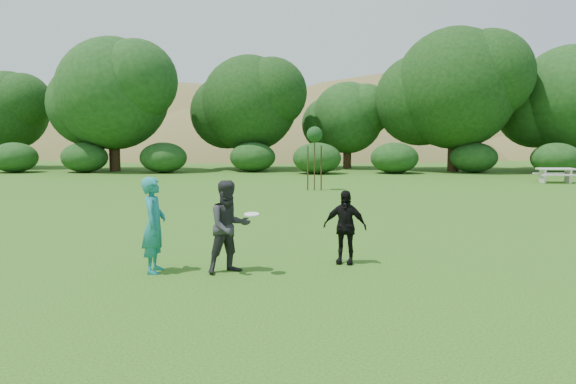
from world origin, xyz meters
The scene contains 9 objects.
ground centered at (0.00, 0.00, 0.00)m, with size 120.00×120.00×0.00m, color #19470C.
player_teal centered at (-2.25, -0.68, 0.87)m, with size 0.63×0.42×1.74m, color #1B7C7D.
player_grey centered at (-0.88, -0.64, 0.84)m, with size 0.82×0.64×1.68m, color #2A2A2D.
player_black centered at (1.24, 0.18, 0.72)m, with size 0.84×0.35×1.43m, color black.
frisbee centered at (-0.45, -0.82, 1.09)m, with size 0.27×0.27×0.06m.
sapling centered at (0.62, 14.50, 2.42)m, with size 0.70×0.70×2.85m.
picnic_table centered at (13.10, 19.07, 0.52)m, with size 1.80×1.48×0.76m.
hillside centered at (-0.56, 68.45, -11.97)m, with size 150.00×72.00×52.00m.
tree_row centered at (3.23, 28.68, 4.87)m, with size 53.92×10.38×9.62m.
Camera 1 is at (0.67, -10.56, 2.50)m, focal length 35.00 mm.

